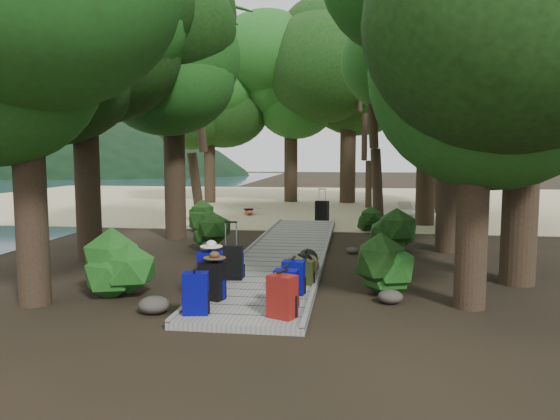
# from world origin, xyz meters

# --- Properties ---
(ground) EXTENTS (120.00, 120.00, 0.00)m
(ground) POSITION_xyz_m (0.00, 0.00, 0.00)
(ground) COLOR black
(ground) RESTS_ON ground
(sand_beach) EXTENTS (40.00, 22.00, 0.02)m
(sand_beach) POSITION_xyz_m (0.00, 16.00, 0.01)
(sand_beach) COLOR beige
(sand_beach) RESTS_ON ground
(distant_hill) EXTENTS (32.00, 16.00, 12.00)m
(distant_hill) POSITION_xyz_m (-40.00, 48.00, 0.00)
(distant_hill) COLOR black
(distant_hill) RESTS_ON ground
(boardwalk) EXTENTS (2.00, 12.00, 0.12)m
(boardwalk) POSITION_xyz_m (0.00, 1.00, 0.06)
(boardwalk) COLOR gray
(boardwalk) RESTS_ON ground
(backpack_left_a) EXTENTS (0.41, 0.32, 0.70)m
(backpack_left_a) POSITION_xyz_m (-0.68, -4.54, 0.47)
(backpack_left_a) COLOR #060778
(backpack_left_a) RESTS_ON boardwalk
(backpack_left_b) EXTENTS (0.44, 0.37, 0.70)m
(backpack_left_b) POSITION_xyz_m (-0.64, -3.71, 0.47)
(backpack_left_b) COLOR black
(backpack_left_b) RESTS_ON boardwalk
(backpack_left_c) EXTENTS (0.49, 0.40, 0.80)m
(backpack_left_c) POSITION_xyz_m (-0.78, -3.34, 0.52)
(backpack_left_c) COLOR #060778
(backpack_left_c) RESTS_ON boardwalk
(backpack_left_d) EXTENTS (0.40, 0.33, 0.54)m
(backpack_left_d) POSITION_xyz_m (-0.63, -2.08, 0.39)
(backpack_left_d) COLOR #060778
(backpack_left_d) RESTS_ON boardwalk
(backpack_right_a) EXTENTS (0.47, 0.42, 0.70)m
(backpack_right_a) POSITION_xyz_m (0.63, -4.55, 0.47)
(backpack_right_a) COLOR maroon
(backpack_right_a) RESTS_ON boardwalk
(backpack_right_b) EXTENTS (0.39, 0.29, 0.66)m
(backpack_right_b) POSITION_xyz_m (0.62, -4.00, 0.45)
(backpack_right_b) COLOR #060778
(backpack_right_b) RESTS_ON boardwalk
(backpack_right_c) EXTENTS (0.39, 0.29, 0.64)m
(backpack_right_c) POSITION_xyz_m (0.64, -3.20, 0.44)
(backpack_right_c) COLOR #060778
(backpack_right_c) RESTS_ON boardwalk
(backpack_right_d) EXTENTS (0.34, 0.27, 0.48)m
(backpack_right_d) POSITION_xyz_m (0.78, -2.46, 0.36)
(backpack_right_d) COLOR #354118
(backpack_right_d) RESTS_ON boardwalk
(duffel_right_khaki) EXTENTS (0.64, 0.73, 0.41)m
(duffel_right_khaki) POSITION_xyz_m (0.66, -1.95, 0.33)
(duffel_right_khaki) COLOR olive
(duffel_right_khaki) RESTS_ON boardwalk
(duffel_right_black) EXTENTS (0.42, 0.67, 0.42)m
(duffel_right_black) POSITION_xyz_m (0.72, -1.44, 0.33)
(duffel_right_black) COLOR black
(duffel_right_black) RESTS_ON boardwalk
(suitcase_on_boardwalk) EXTENTS (0.45, 0.28, 0.66)m
(suitcase_on_boardwalk) POSITION_xyz_m (-0.65, -2.27, 0.45)
(suitcase_on_boardwalk) COLOR black
(suitcase_on_boardwalk) RESTS_ON boardwalk
(lone_suitcase_on_sand) EXTENTS (0.53, 0.40, 0.73)m
(lone_suitcase_on_sand) POSITION_xyz_m (0.49, 7.82, 0.39)
(lone_suitcase_on_sand) COLOR black
(lone_suitcase_on_sand) RESTS_ON sand_beach
(hat_brown) EXTENTS (0.37, 0.37, 0.11)m
(hat_brown) POSITION_xyz_m (-0.58, -3.76, 0.87)
(hat_brown) COLOR #51351E
(hat_brown) RESTS_ON backpack_left_b
(hat_white) EXTENTS (0.38, 0.38, 0.13)m
(hat_white) POSITION_xyz_m (-0.76, -3.30, 0.98)
(hat_white) COLOR silver
(hat_white) RESTS_ON backpack_left_c
(kayak) EXTENTS (1.34, 3.01, 0.29)m
(kayak) POSITION_xyz_m (-2.62, 9.59, 0.17)
(kayak) COLOR #9F2C0D
(kayak) RESTS_ON sand_beach
(sun_lounger) EXTENTS (1.04, 1.82, 0.56)m
(sun_lounger) POSITION_xyz_m (3.75, 9.68, 0.30)
(sun_lounger) COLOR silver
(sun_lounger) RESTS_ON sand_beach
(tree_right_a) EXTENTS (4.33, 4.33, 7.22)m
(tree_right_a) POSITION_xyz_m (3.54, -3.21, 3.61)
(tree_right_a) COLOR black
(tree_right_a) RESTS_ON ground
(tree_right_b) EXTENTS (5.25, 5.25, 9.38)m
(tree_right_b) POSITION_xyz_m (4.79, -1.42, 4.69)
(tree_right_b) COLOR black
(tree_right_b) RESTS_ON ground
(tree_right_c) EXTENTS (5.67, 5.67, 9.82)m
(tree_right_c) POSITION_xyz_m (4.07, 1.97, 4.91)
(tree_right_c) COLOR black
(tree_right_c) RESTS_ON ground
(tree_right_d) EXTENTS (6.01, 6.01, 11.02)m
(tree_right_d) POSITION_xyz_m (5.07, 4.19, 5.51)
(tree_right_d) COLOR black
(tree_right_d) RESTS_ON ground
(tree_right_e) EXTENTS (5.19, 5.19, 9.34)m
(tree_right_e) POSITION_xyz_m (4.11, 7.16, 4.67)
(tree_right_e) COLOR black
(tree_right_e) RESTS_ON ground
(tree_right_f) EXTENTS (4.98, 4.98, 8.90)m
(tree_right_f) POSITION_xyz_m (6.41, 9.63, 4.45)
(tree_right_f) COLOR black
(tree_right_f) RESTS_ON ground
(tree_left_a) EXTENTS (4.41, 4.41, 7.36)m
(tree_left_a) POSITION_xyz_m (-3.61, -3.99, 3.68)
(tree_left_a) COLOR black
(tree_left_a) RESTS_ON ground
(tree_left_b) EXTENTS (4.60, 4.60, 8.28)m
(tree_left_b) POSITION_xyz_m (-4.57, -0.17, 4.14)
(tree_left_b) COLOR black
(tree_left_b) RESTS_ON ground
(tree_left_c) EXTENTS (5.05, 5.05, 8.79)m
(tree_left_c) POSITION_xyz_m (-3.57, 3.17, 4.39)
(tree_left_c) COLOR black
(tree_left_c) RESTS_ON ground
(tree_back_a) EXTENTS (5.65, 5.65, 9.77)m
(tree_back_a) POSITION_xyz_m (-1.58, 15.63, 4.89)
(tree_back_a) COLOR black
(tree_back_a) RESTS_ON ground
(tree_back_b) EXTENTS (6.29, 6.29, 11.24)m
(tree_back_b) POSITION_xyz_m (1.33, 15.44, 5.62)
(tree_back_b) COLOR black
(tree_back_b) RESTS_ON ground
(tree_back_c) EXTENTS (4.79, 4.79, 8.61)m
(tree_back_c) POSITION_xyz_m (5.33, 14.95, 4.31)
(tree_back_c) COLOR black
(tree_back_c) RESTS_ON ground
(tree_back_d) EXTENTS (4.80, 4.80, 8.01)m
(tree_back_d) POSITION_xyz_m (-5.57, 14.57, 4.00)
(tree_back_d) COLOR black
(tree_back_d) RESTS_ON ground
(palm_right_a) EXTENTS (4.68, 4.68, 7.98)m
(palm_right_a) POSITION_xyz_m (2.63, 6.08, 3.99)
(palm_right_a) COLOR #184012
(palm_right_a) RESTS_ON ground
(palm_right_b) EXTENTS (4.05, 4.05, 7.82)m
(palm_right_b) POSITION_xyz_m (5.19, 11.56, 3.91)
(palm_right_b) COLOR #184012
(palm_right_b) RESTS_ON ground
(palm_right_c) EXTENTS (4.08, 4.08, 6.49)m
(palm_right_c) POSITION_xyz_m (2.55, 13.15, 3.25)
(palm_right_c) COLOR #184012
(palm_right_c) RESTS_ON ground
(palm_left_a) EXTENTS (4.80, 4.80, 7.63)m
(palm_left_a) POSITION_xyz_m (-4.16, 6.89, 3.82)
(palm_left_a) COLOR #184012
(palm_left_a) RESTS_ON ground
(rock_left_a) EXTENTS (0.50, 0.45, 0.28)m
(rock_left_a) POSITION_xyz_m (-1.45, -4.23, 0.14)
(rock_left_a) COLOR #4C473F
(rock_left_a) RESTS_ON ground
(rock_left_b) EXTENTS (0.34, 0.30, 0.18)m
(rock_left_b) POSITION_xyz_m (-2.75, -2.06, 0.09)
(rock_left_b) COLOR #4C473F
(rock_left_b) RESTS_ON ground
(rock_left_c) EXTENTS (0.58, 0.52, 0.32)m
(rock_left_c) POSITION_xyz_m (-1.88, 0.86, 0.16)
(rock_left_c) COLOR #4C473F
(rock_left_c) RESTS_ON ground
(rock_left_d) EXTENTS (0.34, 0.30, 0.19)m
(rock_left_d) POSITION_xyz_m (-2.38, 3.11, 0.09)
(rock_left_d) COLOR #4C473F
(rock_left_d) RESTS_ON ground
(rock_right_a) EXTENTS (0.42, 0.38, 0.23)m
(rock_right_a) POSITION_xyz_m (2.28, -3.15, 0.12)
(rock_right_a) COLOR #4C473F
(rock_right_a) RESTS_ON ground
(rock_right_b) EXTENTS (0.42, 0.38, 0.23)m
(rock_right_b) POSITION_xyz_m (2.21, -1.36, 0.12)
(rock_right_b) COLOR #4C473F
(rock_right_b) RESTS_ON ground
(rock_right_c) EXTENTS (0.30, 0.27, 0.17)m
(rock_right_c) POSITION_xyz_m (1.63, 1.35, 0.08)
(rock_right_c) COLOR #4C473F
(rock_right_c) RESTS_ON ground
(shrub_left_a) EXTENTS (1.10, 1.10, 0.99)m
(shrub_left_a) POSITION_xyz_m (-2.44, -3.37, 0.50)
(shrub_left_a) COLOR #1D4D17
(shrub_left_a) RESTS_ON ground
(shrub_left_b) EXTENTS (1.02, 1.02, 0.91)m
(shrub_left_b) POSITION_xyz_m (-2.01, 1.46, 0.46)
(shrub_left_b) COLOR #1D4D17
(shrub_left_b) RESTS_ON ground
(shrub_left_c) EXTENTS (1.03, 1.03, 0.93)m
(shrub_left_c) POSITION_xyz_m (-3.14, 4.87, 0.46)
(shrub_left_c) COLOR #1D4D17
(shrub_left_c) RESTS_ON ground
(shrub_right_a) EXTENTS (1.09, 1.09, 0.98)m
(shrub_right_a) POSITION_xyz_m (2.20, -2.49, 0.49)
(shrub_right_a) COLOR #1D4D17
(shrub_right_a) RESTS_ON ground
(shrub_right_b) EXTENTS (1.14, 1.14, 1.02)m
(shrub_right_b) POSITION_xyz_m (2.73, 1.76, 0.51)
(shrub_right_b) COLOR #1D4D17
(shrub_right_b) RESTS_ON ground
(shrub_right_c) EXTENTS (0.78, 0.78, 0.71)m
(shrub_right_c) POSITION_xyz_m (2.07, 5.22, 0.35)
(shrub_right_c) COLOR #1D4D17
(shrub_right_c) RESTS_ON ground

